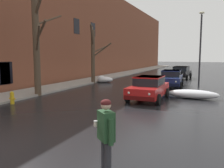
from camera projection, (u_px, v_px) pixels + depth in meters
The scene contains 12 objects.
left_sidewalk_slab at pixel (91, 80), 25.20m from camera, with size 2.83×80.00×0.12m, color gray.
brick_townhouse_facade at pixel (75, 27), 25.26m from camera, with size 0.63×80.00×11.49m.
snow_bank_near_corner_left at pixel (104, 79), 23.48m from camera, with size 1.67×1.02×0.69m.
snow_bank_along_left_kerb at pixel (193, 94), 14.74m from camera, with size 3.12×1.04×0.55m.
bare_tree_second_along_sidewalk at pixel (37, 43), 15.36m from camera, with size 2.65×3.70×6.48m.
bare_tree_mid_block at pixel (93, 54), 22.61m from camera, with size 2.89×3.65×5.71m.
sedan_red_approaching_near_lane at pixel (149, 87), 14.26m from camera, with size 1.97×4.02×1.42m.
sedan_darkblue_parked_kerbside_close at pixel (171, 78), 20.24m from camera, with size 2.16×4.41×1.42m.
sedan_black_parked_kerbside_mid at pixel (181, 72), 27.38m from camera, with size 2.21×4.24×1.42m.
pedestrian_with_coffee at pixel (106, 132), 5.07m from camera, with size 0.57×0.51×1.76m.
fire_hydrant at pixel (12, 98), 13.03m from camera, with size 0.42×0.22×0.71m.
street_lamp_post at pixel (200, 45), 19.92m from camera, with size 0.44×0.24×6.33m.
Camera 1 is at (5.74, -4.11, 2.68)m, focal length 37.71 mm.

